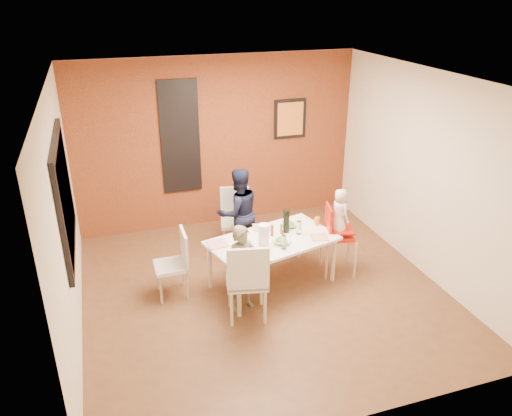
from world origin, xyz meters
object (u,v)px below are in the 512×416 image
object	(u,v)px
chair_left	(177,260)
toddler	(340,212)
chair_far	(235,215)
child_far	(238,213)
child_near	(243,268)
high_chair	(336,233)
paper_towel_roll	(264,236)
wine_bottle	(286,221)
chair_near	(247,278)
dining_table	(273,244)

from	to	relation	value
chair_left	toddler	world-z (taller)	toddler
chair_far	child_far	size ratio (longest dim) A/B	0.69
chair_far	child_near	bearing A→B (deg)	-89.66
high_chair	paper_towel_roll	world-z (taller)	high_chair
toddler	wine_bottle	bearing A→B (deg)	68.89
chair_near	high_chair	bearing A→B (deg)	-143.16
chair_far	child_far	world-z (taller)	child_far
chair_left	wine_bottle	size ratio (longest dim) A/B	2.78
dining_table	high_chair	distance (m)	0.92
chair_near	chair_far	size ratio (longest dim) A/B	1.11
dining_table	toddler	distance (m)	0.99
chair_near	toddler	size ratio (longest dim) A/B	1.59
high_chair	wine_bottle	size ratio (longest dim) A/B	3.16
child_far	dining_table	bearing A→B (deg)	92.73
child_far	chair_near	bearing A→B (deg)	68.60
high_chair	toddler	world-z (taller)	toddler
chair_near	child_near	distance (m)	0.25
chair_left	child_far	bearing A→B (deg)	126.53
chair_left	toddler	xyz separation A→B (m)	(2.16, -0.15, 0.42)
dining_table	chair_far	world-z (taller)	chair_far
child_far	chair_far	bearing A→B (deg)	-103.23
chair_left	high_chair	world-z (taller)	high_chair
chair_near	wine_bottle	bearing A→B (deg)	-122.55
chair_left	paper_towel_roll	bearing A→B (deg)	74.22
high_chair	child_far	bearing A→B (deg)	65.42
wine_bottle	chair_left	bearing A→B (deg)	179.01
child_near	paper_towel_roll	xyz separation A→B (m)	(0.35, 0.25, 0.26)
dining_table	toddler	xyz separation A→B (m)	(0.94, 0.02, 0.30)
dining_table	chair_near	distance (m)	0.83
dining_table	child_far	size ratio (longest dim) A/B	1.33
chair_left	wine_bottle	xyz separation A→B (m)	(1.45, -0.03, 0.33)
wine_bottle	paper_towel_roll	size ratio (longest dim) A/B	1.05
chair_near	toddler	bearing A→B (deg)	-143.89
paper_towel_roll	chair_near	bearing A→B (deg)	-126.22
chair_near	wine_bottle	xyz separation A→B (m)	(0.77, 0.78, 0.25)
child_near	toddler	size ratio (longest dim) A/B	1.72
paper_towel_roll	toddler	bearing A→B (deg)	7.91
chair_left	high_chair	xyz separation A→B (m)	(2.13, -0.14, 0.11)
dining_table	child_near	distance (m)	0.65
chair_far	chair_left	bearing A→B (deg)	-123.66
dining_table	chair_near	world-z (taller)	chair_near
paper_towel_roll	dining_table	bearing A→B (deg)	38.63
dining_table	high_chair	xyz separation A→B (m)	(0.92, 0.03, -0.01)
high_chair	dining_table	bearing A→B (deg)	106.17
high_chair	paper_towel_roll	xyz separation A→B (m)	(-1.08, -0.17, 0.22)
chair_left	toddler	size ratio (longest dim) A/B	1.35
chair_far	high_chair	distance (m)	1.57
child_near	wine_bottle	world-z (taller)	child_near
chair_far	paper_towel_roll	size ratio (longest dim) A/B	3.11
chair_near	paper_towel_roll	world-z (taller)	chair_near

